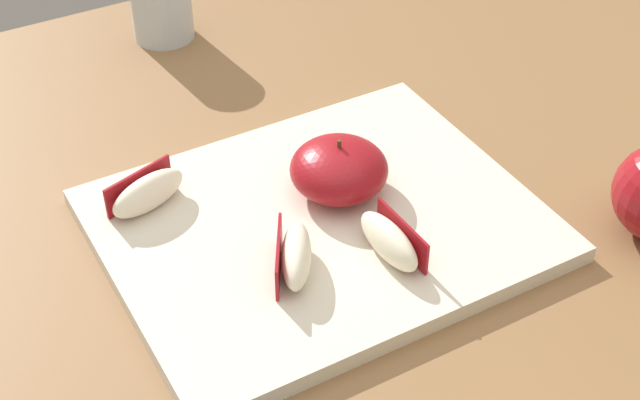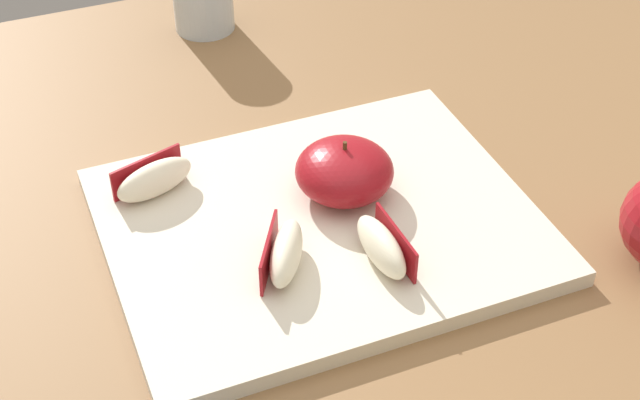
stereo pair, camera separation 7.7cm
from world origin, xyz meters
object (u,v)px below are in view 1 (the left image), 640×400
Objects in this scene: apple_wedge_back at (295,256)px; apple_half_skin_up at (339,169)px; apple_wedge_right at (390,241)px; apple_wedge_middle at (147,192)px; cutting_board at (320,225)px.

apple_half_skin_up is at bearing 41.09° from apple_wedge_back.
apple_wedge_right and apple_wedge_middle have the same top height.
apple_wedge_middle is (-0.15, 0.06, -0.01)m from apple_half_skin_up.
apple_wedge_right is at bearing -16.45° from apple_wedge_back.
apple_half_skin_up is 0.16m from apple_wedge_middle.
apple_wedge_middle is at bearing 158.56° from apple_half_skin_up.
apple_wedge_middle is (-0.12, 0.09, 0.02)m from cutting_board.
apple_wedge_right and apple_wedge_back have the same top height.
apple_wedge_back is at bearing -138.91° from apple_half_skin_up.
apple_wedge_middle is 0.15m from apple_wedge_back.
apple_wedge_middle is (-0.15, 0.15, 0.00)m from apple_wedge_right.
apple_wedge_right is at bearing -94.13° from apple_half_skin_up.
apple_wedge_middle is 1.02× the size of apple_wedge_back.
apple_wedge_middle and apple_wedge_back have the same top height.
apple_wedge_right is 0.98× the size of apple_wedge_back.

